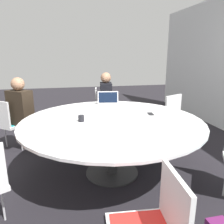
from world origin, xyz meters
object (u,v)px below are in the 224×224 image
object	(u,v)px
chair_5	(179,116)
chair_1	(8,121)
chair_0	(102,105)
cell_phone	(151,114)
person_1	(21,109)
person_0	(107,98)
laptop	(108,102)
coffee_cup	(81,118)

from	to	relation	value
chair_5	chair_1	bearing A→B (deg)	-32.68
chair_0	cell_phone	size ratio (longest dim) A/B	5.77
person_1	chair_5	bearing A→B (deg)	32.10
person_0	chair_0	bearing A→B (deg)	-160.99
person_1	cell_phone	xyz separation A→B (m)	(0.83, 1.82, 0.04)
person_0	laptop	xyz separation A→B (m)	(0.77, -0.12, 0.09)
person_0	laptop	size ratio (longest dim) A/B	3.28
chair_0	laptop	distance (m)	1.06
coffee_cup	chair_1	bearing A→B (deg)	-133.41
chair_1	cell_phone	xyz separation A→B (m)	(0.91, 2.07, 0.24)
chair_5	person_1	distance (m)	2.61
person_0	coffee_cup	world-z (taller)	person_0
person_0	chair_5	bearing A→B (deg)	60.82
chair_1	chair_5	size ratio (longest dim) A/B	1.00
laptop	person_1	bearing A→B (deg)	-179.55
chair_0	person_0	world-z (taller)	person_0
chair_1	coffee_cup	world-z (taller)	chair_1
chair_1	laptop	xyz separation A→B (m)	(0.25, 1.60, 0.29)
chair_5	person_0	xyz separation A→B (m)	(-0.83, -1.11, 0.19)
chair_1	cell_phone	distance (m)	2.27
chair_5	coffee_cup	xyz separation A→B (m)	(0.73, -1.72, 0.27)
laptop	chair_5	bearing A→B (deg)	4.71
chair_1	chair_5	world-z (taller)	same
chair_1	cell_phone	bearing A→B (deg)	13.63
chair_5	person_0	world-z (taller)	person_0
chair_0	chair_5	bearing A→B (deg)	54.70
person_0	cell_phone	distance (m)	1.46
chair_1	person_0	size ratio (longest dim) A/B	0.71
chair_0	chair_1	size ratio (longest dim) A/B	1.00
chair_1	chair_0	bearing A→B (deg)	61.94
chair_5	chair_0	bearing A→B (deg)	-69.28
chair_0	cell_phone	xyz separation A→B (m)	(1.67, 0.40, 0.24)
person_0	cell_phone	xyz separation A→B (m)	(1.42, 0.35, 0.04)
chair_0	person_1	size ratio (longest dim) A/B	0.71
coffee_cup	cell_phone	xyz separation A→B (m)	(-0.14, 0.96, -0.04)
chair_0	cell_phone	distance (m)	1.73
person_1	person_0	bearing A→B (deg)	59.28
chair_1	person_0	xyz separation A→B (m)	(-0.51, 1.72, 0.19)
person_1	laptop	world-z (taller)	person_1
chair_1	person_0	bearing A→B (deg)	54.03
person_1	coffee_cup	world-z (taller)	person_1
coffee_cup	laptop	bearing A→B (deg)	148.21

